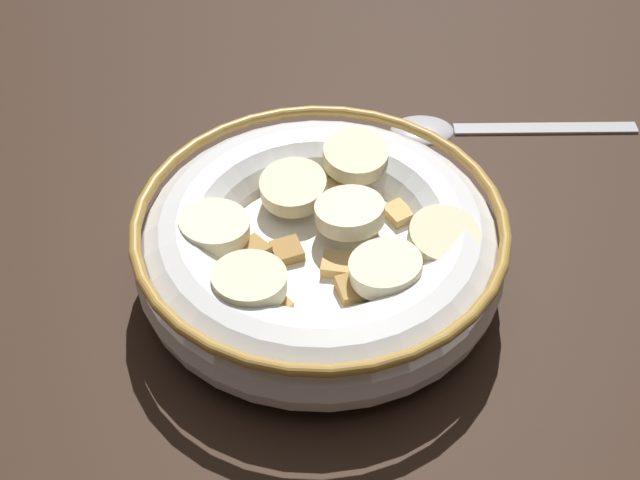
% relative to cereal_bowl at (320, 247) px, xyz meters
% --- Properties ---
extents(ground_plane, '(1.33, 1.33, 0.02)m').
position_rel_cereal_bowl_xyz_m(ground_plane, '(-0.00, 0.00, -0.04)').
color(ground_plane, '#332116').
extents(cereal_bowl, '(0.19, 0.19, 0.05)m').
position_rel_cereal_bowl_xyz_m(cereal_bowl, '(0.00, 0.00, 0.00)').
color(cereal_bowl, white).
rests_on(cereal_bowl, ground_plane).
extents(spoon, '(0.15, 0.08, 0.01)m').
position_rel_cereal_bowl_xyz_m(spoon, '(0.13, 0.08, -0.02)').
color(spoon, '#B7B7BC').
rests_on(spoon, ground_plane).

